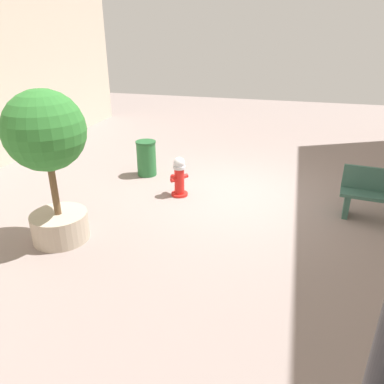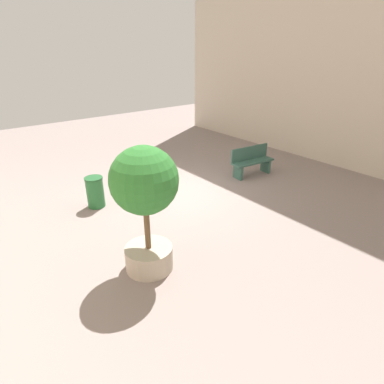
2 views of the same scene
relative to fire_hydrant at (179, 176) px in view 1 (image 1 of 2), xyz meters
The scene contains 5 objects.
ground_plane 1.18m from the fire_hydrant, 160.58° to the right, with size 23.40×23.40×0.00m, color gray.
fire_hydrant is the anchor object (origin of this frame).
bench_near 3.93m from the fire_hydrant, behind, with size 1.54×0.62×0.95m.
planter_tree 2.88m from the fire_hydrant, 57.94° to the left, with size 1.24×1.24×2.49m.
trash_bin 1.45m from the fire_hydrant, 40.46° to the right, with size 0.48×0.48×0.84m.
Camera 1 is at (-1.12, 7.28, 3.28)m, focal length 34.75 mm.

